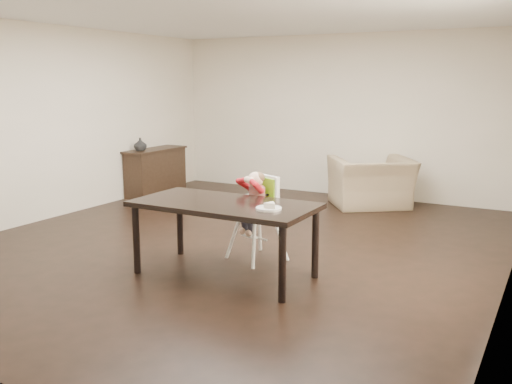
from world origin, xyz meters
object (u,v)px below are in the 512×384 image
Objects in this scene: high_chair at (258,198)px; sideboard at (156,171)px; armchair at (371,174)px; dining_table at (224,210)px.

high_chair reaches higher than sideboard.
high_chair is 0.83× the size of armchair.
sideboard is (-3.30, 2.38, -0.29)m from high_chair.
dining_table is 1.85× the size of high_chair.
sideboard is (-3.56, -0.80, -0.12)m from armchair.
armchair reaches higher than high_chair.
dining_table is 1.43× the size of sideboard.
high_chair is at bearing -35.80° from sideboard.
dining_table is at bearing 50.03° from armchair.
high_chair reaches higher than dining_table.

